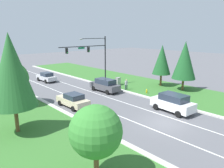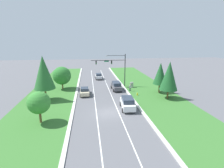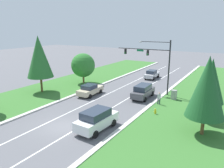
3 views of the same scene
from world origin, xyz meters
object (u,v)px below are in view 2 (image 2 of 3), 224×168
(conifer_near_right_tree, at_px, (169,76))
(silver_sedan, at_px, (99,76))
(pedestrian, at_px, (130,87))
(fire_hydrant, at_px, (137,94))
(utility_cabinet, at_px, (132,85))
(conifer_far_right_tree, at_px, (160,73))
(oak_near_left_tree, at_px, (62,76))
(traffic_signal_mast, at_px, (115,65))
(oak_far_left_tree, at_px, (39,103))
(champagne_sedan, at_px, (85,91))
(white_suv, at_px, (128,103))
(conifer_mid_left_tree, at_px, (44,73))
(graphite_suv, at_px, (116,86))

(conifer_near_right_tree, bearing_deg, silver_sedan, 122.34)
(pedestrian, bearing_deg, fire_hydrant, 116.85)
(utility_cabinet, xyz_separation_m, conifer_near_right_tree, (5.13, -8.90, 3.94))
(silver_sedan, distance_m, conifer_far_right_tree, 20.52)
(conifer_far_right_tree, bearing_deg, oak_near_left_tree, 164.77)
(traffic_signal_mast, bearing_deg, conifer_far_right_tree, -36.57)
(oak_near_left_tree, bearing_deg, pedestrian, -14.25)
(utility_cabinet, bearing_deg, oak_far_left_tree, -136.53)
(champagne_sedan, bearing_deg, white_suv, -52.09)
(pedestrian, relative_size, conifer_mid_left_tree, 0.20)
(silver_sedan, height_order, pedestrian, pedestrian)
(utility_cabinet, relative_size, conifer_mid_left_tree, 0.16)
(fire_hydrant, bearing_deg, graphite_suv, 126.44)
(graphite_suv, height_order, utility_cabinet, graphite_suv)
(white_suv, bearing_deg, conifer_far_right_tree, 45.41)
(fire_hydrant, height_order, conifer_near_right_tree, conifer_near_right_tree)
(pedestrian, height_order, conifer_mid_left_tree, conifer_mid_left_tree)
(champagne_sedan, relative_size, oak_far_left_tree, 1.01)
(champagne_sedan, bearing_deg, fire_hydrant, -13.18)
(utility_cabinet, height_order, conifer_mid_left_tree, conifer_mid_left_tree)
(oak_far_left_tree, bearing_deg, oak_near_left_tree, 87.52)
(white_suv, distance_m, conifer_far_right_tree, 12.52)
(pedestrian, xyz_separation_m, conifer_near_right_tree, (6.25, -5.88, 3.70))
(conifer_far_right_tree, bearing_deg, conifer_mid_left_tree, -175.45)
(graphite_suv, distance_m, fire_hydrant, 6.23)
(oak_near_left_tree, bearing_deg, traffic_signal_mast, 2.97)
(traffic_signal_mast, height_order, conifer_mid_left_tree, conifer_mid_left_tree)
(champagne_sedan, xyz_separation_m, white_suv, (7.35, -8.83, 0.24))
(conifer_far_right_tree, bearing_deg, utility_cabinet, 135.11)
(white_suv, xyz_separation_m, conifer_far_right_tree, (8.97, 8.08, 3.31))
(traffic_signal_mast, distance_m, conifer_far_right_tree, 11.02)
(fire_hydrant, relative_size, conifer_mid_left_tree, 0.08)
(champagne_sedan, xyz_separation_m, utility_cabinet, (11.33, 4.22, -0.12))
(white_suv, xyz_separation_m, conifer_mid_left_tree, (-14.71, 6.19, 4.47))
(pedestrian, distance_m, conifer_far_right_tree, 7.27)
(conifer_near_right_tree, distance_m, conifer_far_right_tree, 3.94)
(conifer_near_right_tree, bearing_deg, graphite_suv, 140.84)
(pedestrian, distance_m, conifer_mid_left_tree, 18.56)
(graphite_suv, height_order, conifer_far_right_tree, conifer_far_right_tree)
(champagne_sedan, distance_m, conifer_far_right_tree, 16.72)
(traffic_signal_mast, xyz_separation_m, silver_sedan, (-3.63, 9.40, -4.56))
(silver_sedan, xyz_separation_m, pedestrian, (6.32, -13.99, 0.10))
(pedestrian, xyz_separation_m, fire_hydrant, (0.76, -3.39, -0.59))
(pedestrian, bearing_deg, traffic_signal_mast, -45.40)
(fire_hydrant, xyz_separation_m, oak_near_left_tree, (-16.22, 7.32, 2.94))
(traffic_signal_mast, relative_size, conifer_near_right_tree, 1.13)
(utility_cabinet, xyz_separation_m, conifer_mid_left_tree, (-18.70, -6.86, 4.83))
(oak_near_left_tree, relative_size, oak_far_left_tree, 1.17)
(white_suv, height_order, conifer_near_right_tree, conifer_near_right_tree)
(conifer_mid_left_tree, bearing_deg, champagne_sedan, 19.72)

